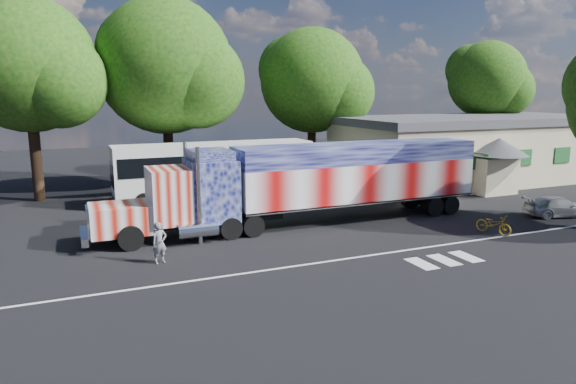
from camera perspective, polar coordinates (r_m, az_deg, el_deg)
name	(u,v)px	position (r m, az deg, el deg)	size (l,w,h in m)	color
ground	(312,241)	(25.03, 2.71, -5.49)	(100.00, 100.00, 0.00)	black
lane_markings	(386,260)	(22.73, 10.81, -7.39)	(30.00, 2.67, 0.01)	silver
semi_truck	(314,181)	(27.88, 2.93, 1.26)	(21.73, 3.43, 4.63)	black
coach_bus	(215,171)	(34.55, -8.09, 2.37)	(13.09, 3.05, 3.81)	white
hall_building	(474,148)	(44.69, 20.01, 4.60)	(22.40, 12.80, 5.20)	beige
parked_car	(559,207)	(33.68, 27.91, -1.46)	(1.61, 3.96, 1.15)	#B4B6B9
woman	(159,243)	(22.35, -14.09, -5.50)	(0.64, 0.42, 1.76)	slate
bicycle	(494,224)	(28.21, 21.87, -3.34)	(0.66, 1.90, 1.00)	gold
tree_ne_a	(314,81)	(43.58, 2.91, 12.19)	(9.06, 8.63, 12.37)	black
tree_n_mid	(167,67)	(38.48, -13.25, 13.38)	(10.11, 9.63, 13.75)	black
tree_far_ne	(488,80)	(52.46, 21.35, 11.49)	(7.45, 7.09, 11.82)	black
tree_nw_a	(30,65)	(37.38, -26.76, 12.45)	(9.05, 8.62, 13.16)	black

